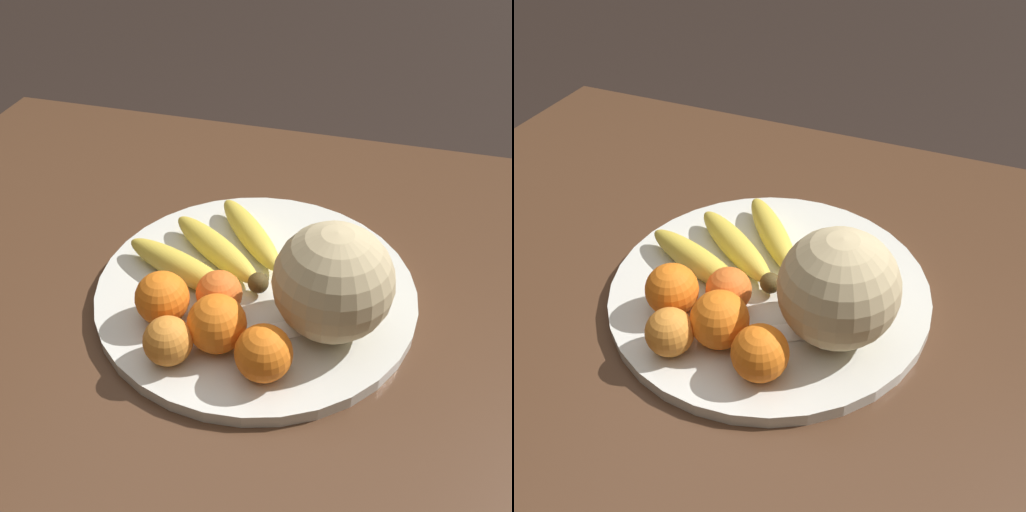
% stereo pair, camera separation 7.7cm
% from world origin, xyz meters
% --- Properties ---
extents(kitchen_table, '(1.35, 0.90, 0.78)m').
position_xyz_m(kitchen_table, '(0.00, 0.00, 0.67)').
color(kitchen_table, '#4C301E').
rests_on(kitchen_table, ground_plane).
extents(fruit_bowl, '(0.43, 0.43, 0.02)m').
position_xyz_m(fruit_bowl, '(-0.01, -0.04, 0.79)').
color(fruit_bowl, silver).
rests_on(fruit_bowl, kitchen_table).
extents(melon, '(0.14, 0.14, 0.14)m').
position_xyz_m(melon, '(0.10, -0.09, 0.87)').
color(melon, '#C6B284').
rests_on(melon, fruit_bowl).
extents(banana_bunch, '(0.24, 0.23, 0.04)m').
position_xyz_m(banana_bunch, '(-0.07, -0.00, 0.81)').
color(banana_bunch, '#473819').
rests_on(banana_bunch, fruit_bowl).
extents(orange_front_left, '(0.06, 0.06, 0.06)m').
position_xyz_m(orange_front_left, '(-0.04, -0.10, 0.82)').
color(orange_front_left, orange).
rests_on(orange_front_left, fruit_bowl).
extents(orange_front_right, '(0.07, 0.07, 0.07)m').
position_xyz_m(orange_front_right, '(0.04, -0.18, 0.83)').
color(orange_front_right, orange).
rests_on(orange_front_right, fruit_bowl).
extents(orange_mid_center, '(0.06, 0.06, 0.06)m').
position_xyz_m(orange_mid_center, '(-0.07, -0.19, 0.82)').
color(orange_mid_center, orange).
rests_on(orange_mid_center, fruit_bowl).
extents(orange_back_left, '(0.07, 0.07, 0.07)m').
position_xyz_m(orange_back_left, '(-0.02, -0.15, 0.83)').
color(orange_back_left, orange).
rests_on(orange_back_left, fruit_bowl).
extents(orange_back_right, '(0.07, 0.07, 0.07)m').
position_xyz_m(orange_back_right, '(-0.10, -0.13, 0.83)').
color(orange_back_right, orange).
rests_on(orange_back_right, fruit_bowl).
extents(produce_tag, '(0.08, 0.06, 0.00)m').
position_xyz_m(produce_tag, '(0.03, -0.12, 0.80)').
color(produce_tag, white).
rests_on(produce_tag, fruit_bowl).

